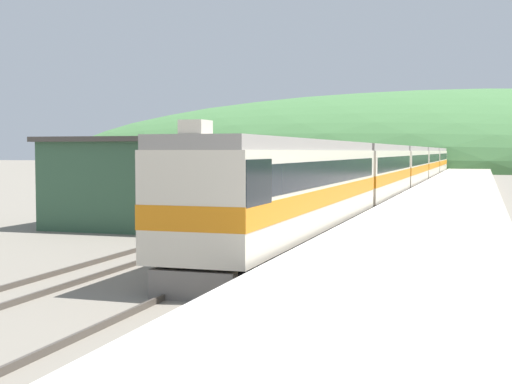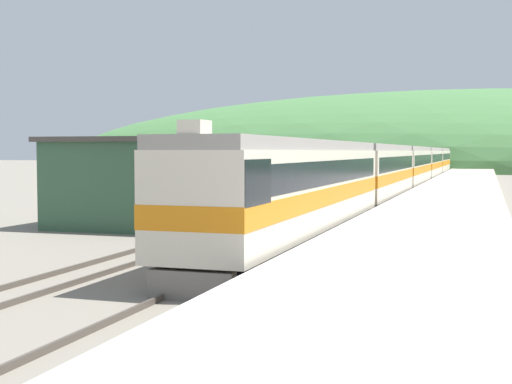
{
  "view_description": "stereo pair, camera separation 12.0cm",
  "coord_description": "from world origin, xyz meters",
  "px_view_note": "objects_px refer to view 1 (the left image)",
  "views": [
    {
      "loc": [
        7.01,
        -3.93,
        3.81
      ],
      "look_at": [
        0.06,
        17.86,
        2.5
      ],
      "focal_mm": 50.0,
      "sensor_mm": 36.0,
      "label": 1
    },
    {
      "loc": [
        7.12,
        -3.9,
        3.81
      ],
      "look_at": [
        0.06,
        17.86,
        2.5
      ],
      "focal_mm": 50.0,
      "sensor_mm": 36.0,
      "label": 2
    }
  ],
  "objects_px": {
    "carriage_fourth": "(422,164)",
    "carriage_third": "(405,167)",
    "carriage_second": "(374,173)",
    "carriage_fifth": "(433,161)",
    "siding_train": "(316,178)",
    "express_train_lead_car": "(294,189)"
  },
  "relations": [
    {
      "from": "carriage_fifth",
      "to": "siding_train",
      "type": "distance_m",
      "value": 57.38
    },
    {
      "from": "express_train_lead_car",
      "to": "carriage_fifth",
      "type": "xyz_separation_m",
      "value": [
        0.0,
        81.49,
        -0.01
      ]
    },
    {
      "from": "carriage_third",
      "to": "carriage_fifth",
      "type": "bearing_deg",
      "value": 90.0
    },
    {
      "from": "carriage_fourth",
      "to": "carriage_fifth",
      "type": "height_order",
      "value": "same"
    },
    {
      "from": "express_train_lead_car",
      "to": "carriage_third",
      "type": "distance_m",
      "value": 41.43
    },
    {
      "from": "carriage_second",
      "to": "carriage_fourth",
      "type": "height_order",
      "value": "same"
    },
    {
      "from": "express_train_lead_car",
      "to": "carriage_second",
      "type": "relative_size",
      "value": 1.12
    },
    {
      "from": "express_train_lead_car",
      "to": "carriage_fifth",
      "type": "bearing_deg",
      "value": 90.0
    },
    {
      "from": "express_train_lead_car",
      "to": "siding_train",
      "type": "xyz_separation_m",
      "value": [
        -4.69,
        24.29,
        -0.48
      ]
    },
    {
      "from": "express_train_lead_car",
      "to": "siding_train",
      "type": "bearing_deg",
      "value": 100.93
    },
    {
      "from": "express_train_lead_car",
      "to": "carriage_fourth",
      "type": "relative_size",
      "value": 1.12
    },
    {
      "from": "carriage_fourth",
      "to": "carriage_second",
      "type": "bearing_deg",
      "value": -90.0
    },
    {
      "from": "siding_train",
      "to": "carriage_second",
      "type": "bearing_deg",
      "value": -31.64
    },
    {
      "from": "siding_train",
      "to": "express_train_lead_car",
      "type": "bearing_deg",
      "value": -79.07
    },
    {
      "from": "carriage_second",
      "to": "carriage_fifth",
      "type": "height_order",
      "value": "same"
    },
    {
      "from": "express_train_lead_car",
      "to": "carriage_third",
      "type": "bearing_deg",
      "value": 90.0
    },
    {
      "from": "carriage_fifth",
      "to": "siding_train",
      "type": "relative_size",
      "value": 0.54
    },
    {
      "from": "carriage_fourth",
      "to": "siding_train",
      "type": "relative_size",
      "value": 0.54
    },
    {
      "from": "carriage_fifth",
      "to": "carriage_second",
      "type": "bearing_deg",
      "value": -90.0
    },
    {
      "from": "express_train_lead_car",
      "to": "carriage_fourth",
      "type": "bearing_deg",
      "value": 90.0
    },
    {
      "from": "carriage_fifth",
      "to": "siding_train",
      "type": "xyz_separation_m",
      "value": [
        -4.69,
        -57.19,
        -0.47
      ]
    },
    {
      "from": "carriage_fourth",
      "to": "carriage_third",
      "type": "bearing_deg",
      "value": -90.0
    }
  ]
}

